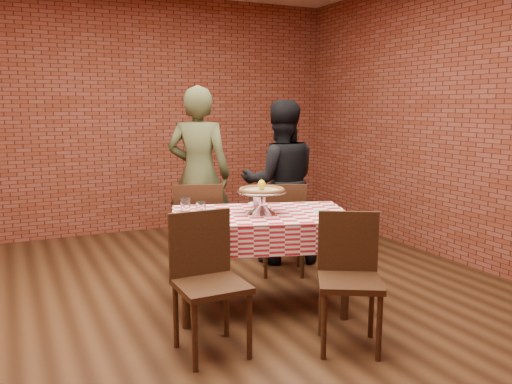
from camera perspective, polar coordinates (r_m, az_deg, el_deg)
ground at (r=4.08m, az=-4.94°, el=-13.37°), size 6.00×6.00×0.00m
back_wall at (r=6.65m, az=-14.39°, el=8.07°), size 5.50×0.00×5.50m
table at (r=4.13m, az=0.51°, el=-7.50°), size 1.51×1.16×0.75m
tablecloth at (r=4.06m, az=0.52°, el=-3.88°), size 1.55×1.21×0.23m
pizza_stand at (r=4.01m, az=0.62°, el=-1.13°), size 0.48×0.48×0.17m
pizza at (r=3.99m, az=0.62°, el=0.14°), size 0.44×0.44×0.03m
lemon at (r=3.98m, az=0.62°, el=0.77°), size 0.08×0.08×0.08m
water_glass_left at (r=3.89m, az=-5.98°, el=-1.93°), size 0.09×0.09×0.12m
water_glass_right at (r=4.10m, az=-7.65°, el=-1.35°), size 0.09×0.09×0.12m
side_plate at (r=4.06m, az=7.23°, el=-2.22°), size 0.18×0.18×0.01m
sweetener_packet_a at (r=3.97m, az=8.67°, el=-2.55°), size 0.05×0.04×0.00m
sweetener_packet_b at (r=4.07m, az=9.46°, el=-2.27°), size 0.06×0.06×0.00m
condiment_caddy at (r=4.28m, az=0.10°, el=-0.57°), size 0.11×0.09×0.15m
chair_near_left at (r=3.38m, az=-4.87°, el=-10.11°), size 0.43×0.43×0.90m
chair_near_right at (r=3.50m, az=10.12°, el=-9.74°), size 0.55×0.55×0.88m
chair_far_left at (r=4.79m, az=-6.32°, el=-4.21°), size 0.53×0.53×0.90m
chair_far_right at (r=4.95m, az=2.97°, el=-3.87°), size 0.53×0.53×0.88m
diner_olive at (r=5.33m, az=-6.22°, el=1.89°), size 0.77×0.71×1.76m
diner_black at (r=5.25m, az=2.66°, el=1.06°), size 0.94×0.83×1.62m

